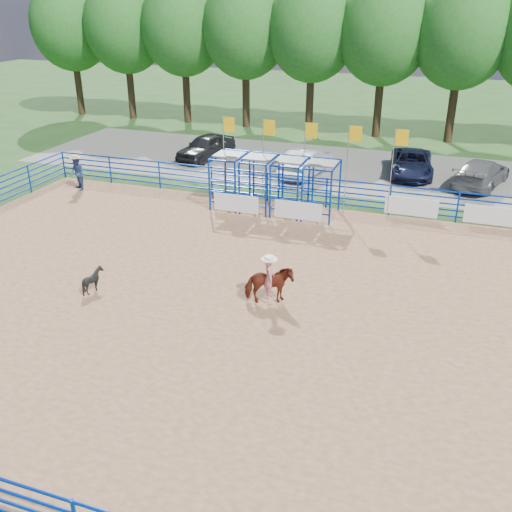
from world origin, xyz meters
name	(u,v)px	position (x,y,z in m)	size (l,w,h in m)	color
ground	(259,305)	(0.00, 0.00, 0.00)	(120.00, 120.00, 0.00)	#305421
arena_dirt	(259,304)	(0.00, 0.00, 0.01)	(30.00, 20.00, 0.02)	#9F734F
gravel_strip	(352,169)	(0.00, 17.00, 0.01)	(40.00, 10.00, 0.01)	gray
horse_and_rider	(269,281)	(0.29, 0.21, 0.86)	(1.76, 1.30, 2.45)	#622313
calf	(93,280)	(-5.73, -1.03, 0.45)	(0.70, 0.79, 0.87)	black
spectator_cowboy	(77,173)	(-12.95, 8.38, 0.93)	(1.09, 1.04, 1.83)	navy
car_a	(206,147)	(-9.10, 16.27, 0.77)	(1.80, 4.47, 1.52)	black
car_b	(306,162)	(-2.32, 15.02, 0.77)	(1.60, 4.59, 1.51)	#95979D
car_c	(411,163)	(3.33, 16.97, 0.70)	(2.28, 4.94, 1.37)	#141833
car_d	(481,173)	(7.06, 16.12, 0.73)	(2.02, 4.96, 1.44)	#59595B
perimeter_fence	(259,285)	(0.00, 0.00, 0.75)	(30.10, 20.10, 1.50)	#072EA1
chute_assembly	(282,186)	(-1.90, 8.84, 1.26)	(19.32, 2.41, 4.20)	#072EA1
treeline	(385,25)	(0.00, 26.00, 7.53)	(56.40, 6.40, 11.24)	#3F2B19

